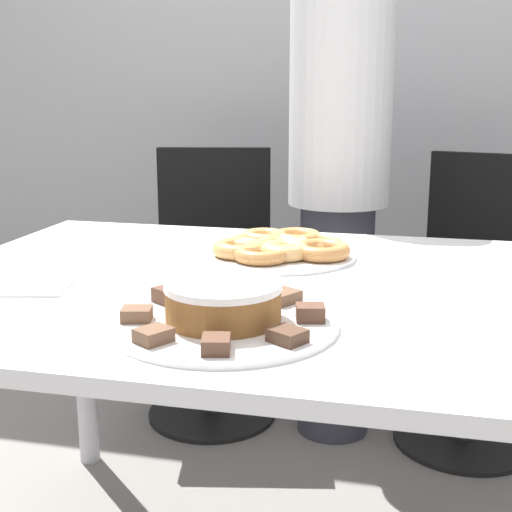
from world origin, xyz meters
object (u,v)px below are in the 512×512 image
at_px(plate_donuts, 279,254).
at_px(napkin, 30,287).
at_px(person_standing, 339,182).
at_px(plate_cake, 224,323).
at_px(office_chair_left, 212,290).
at_px(office_chair_right, 475,308).
at_px(frosted_cake, 223,301).

bearing_deg(plate_donuts, napkin, -138.09).
relative_size(person_standing, plate_cake, 4.13).
bearing_deg(plate_donuts, plate_cake, -88.83).
relative_size(office_chair_left, napkin, 5.27).
bearing_deg(napkin, person_standing, 64.24).
distance_m(person_standing, office_chair_left, 0.59).
bearing_deg(office_chair_right, frosted_cake, -98.55).
relative_size(office_chair_right, frosted_cake, 4.70).
xyz_separation_m(person_standing, plate_donuts, (-0.06, -0.62, -0.09)).
height_order(office_chair_right, frosted_cake, office_chair_right).
distance_m(person_standing, plate_cake, 1.12).
distance_m(office_chair_left, frosted_cake, 1.29).
bearing_deg(frosted_cake, plate_cake, 180.00).
distance_m(office_chair_right, plate_donuts, 0.89).
bearing_deg(napkin, office_chair_left, 87.53).
height_order(plate_donuts, frosted_cake, frosted_cake).
bearing_deg(plate_cake, person_standing, 87.44).
height_order(person_standing, plate_donuts, person_standing).
height_order(office_chair_left, plate_cake, office_chair_left).
xyz_separation_m(person_standing, napkin, (-0.48, -0.99, -0.09)).
bearing_deg(person_standing, frosted_cake, -92.56).
bearing_deg(frosted_cake, person_standing, 87.44).
relative_size(office_chair_right, napkin, 5.27).
bearing_deg(napkin, frosted_cake, -16.45).
relative_size(office_chair_left, frosted_cake, 4.70).
xyz_separation_m(office_chair_left, frosted_cake, (0.38, -1.18, 0.34)).
distance_m(plate_donuts, napkin, 0.56).
height_order(plate_cake, plate_donuts, same).
relative_size(office_chair_left, plate_donuts, 2.56).
bearing_deg(frosted_cake, office_chair_left, 107.95).
bearing_deg(office_chair_right, plate_cake, -98.55).
bearing_deg(office_chair_right, napkin, -117.12).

